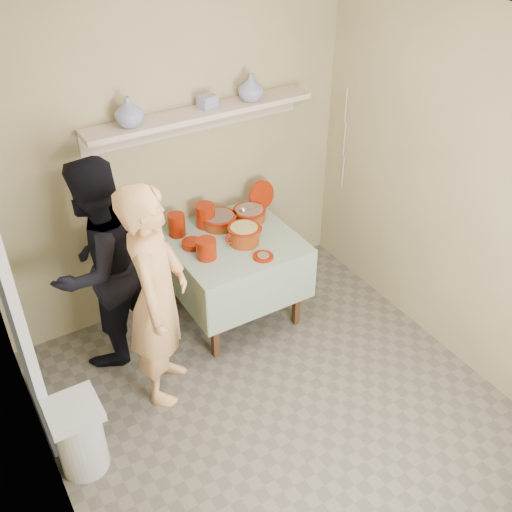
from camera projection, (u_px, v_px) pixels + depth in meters
ground at (293, 427)px, 4.17m from camera, size 3.50×3.50×0.00m
tile_panel at (13, 311)px, 3.65m from camera, size 0.06×0.70×2.00m
plate_stack_a at (177, 225)px, 4.73m from camera, size 0.14×0.14×0.18m
plate_stack_b at (205, 216)px, 4.84m from camera, size 0.16×0.16×0.19m
bowl_stack at (206, 249)px, 4.48m from camera, size 0.15×0.15×0.15m
empty_bowl at (192, 244)px, 4.63m from camera, size 0.16×0.16×0.05m
propped_lid at (262, 195)px, 5.07m from camera, size 0.26×0.10×0.25m
vase_right at (251, 87)px, 4.51m from camera, size 0.20×0.20×0.21m
vase_left at (129, 112)px, 4.10m from camera, size 0.23×0.23×0.21m
ceramic_box at (207, 102)px, 4.41m from camera, size 0.15×0.13×0.10m
person_cook at (157, 297)px, 4.00m from camera, size 0.68×0.74×1.70m
person_helper at (99, 266)px, 4.32m from camera, size 1.01×0.94×1.67m
room_shell at (303, 233)px, 3.24m from camera, size 3.04×3.54×2.62m
serving_table at (233, 251)px, 4.80m from camera, size 0.97×0.97×0.76m
cazuela_meat_a at (219, 220)px, 4.86m from camera, size 0.30×0.30×0.10m
cazuela_meat_b at (249, 213)px, 4.94m from camera, size 0.28×0.28×0.10m
ladle at (244, 210)px, 4.88m from camera, size 0.08×0.26×0.19m
cazuela_rice at (244, 233)px, 4.64m from camera, size 0.33×0.25×0.14m
front_plate at (263, 256)px, 4.52m from camera, size 0.16×0.16×0.03m
wall_shelf at (199, 115)px, 4.45m from camera, size 1.80×0.25×0.21m
trash_bin at (80, 436)px, 3.76m from camera, size 0.32×0.32×0.56m
electrical_cord at (344, 140)px, 5.11m from camera, size 0.01×0.05×0.90m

